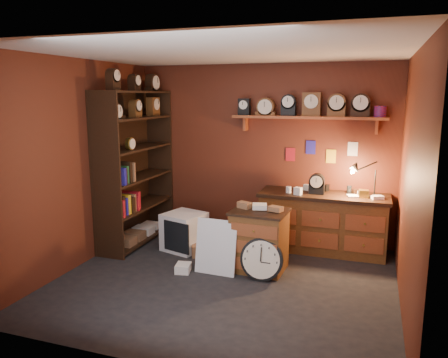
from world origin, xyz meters
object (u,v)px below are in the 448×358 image
at_px(workbench, 323,219).
at_px(big_round_clock, 262,259).
at_px(low_cabinet, 259,238).
at_px(shelving_unit, 133,161).

relative_size(workbench, big_round_clock, 3.43).
xyz_separation_m(workbench, low_cabinet, (-0.69, -0.98, -0.04)).
bearing_deg(workbench, shelving_unit, -169.93).
relative_size(workbench, low_cabinet, 2.06).
bearing_deg(shelving_unit, low_cabinet, -13.14).
distance_m(shelving_unit, big_round_clock, 2.54).
bearing_deg(big_round_clock, low_cabinet, 109.95).
relative_size(shelving_unit, low_cabinet, 2.92).
xyz_separation_m(shelving_unit, low_cabinet, (2.09, -0.49, -0.82)).
distance_m(shelving_unit, low_cabinet, 2.30).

